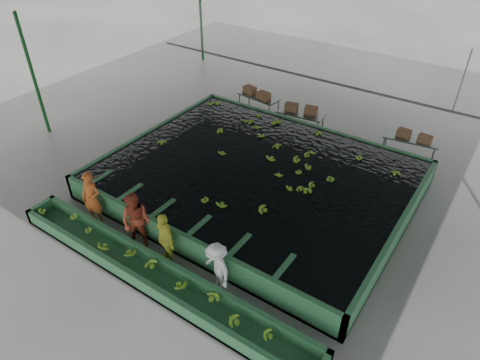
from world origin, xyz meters
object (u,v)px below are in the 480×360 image
Objects in this scene: worker_b at (136,221)px; packing_table_mid at (301,122)px; packing_table_right at (409,148)px; packing_table_left at (259,105)px; box_stack_left at (256,96)px; box_stack_mid at (301,112)px; box_stack_right at (414,139)px; flotation_tank at (256,179)px; worker_a at (92,198)px; worker_d at (217,268)px; worker_c at (165,238)px; sorting_trough at (154,275)px.

worker_b is 0.96× the size of packing_table_mid.
worker_b is 10.68m from packing_table_right.
box_stack_left reaches higher than packing_table_left.
box_stack_mid is 1.08× the size of box_stack_right.
flotation_tank is at bearing -57.35° from box_stack_left.
worker_a is 1.18× the size of worker_d.
packing_table_left is at bearing 128.94° from worker_c.
packing_table_left is 2.39m from box_stack_mid.
worker_a reaches higher than flotation_tank.
box_stack_mid is (-0.78, 9.82, 0.63)m from sorting_trough.
box_stack_left is (-3.20, 10.10, 0.64)m from sorting_trough.
worker_c reaches higher than packing_table_right.
packing_table_left is 0.96× the size of packing_table_right.
worker_a reaches higher than box_stack_mid.
box_stack_left reaches higher than sorting_trough.
packing_table_mid is (2.57, 8.93, -0.47)m from worker_a.
flotation_tank is at bearing 131.92° from worker_d.
packing_table_mid is (-2.25, 8.93, -0.33)m from worker_d.
worker_c is 0.87× the size of packing_table_left.
sorting_trough is 9.87m from box_stack_mid.
packing_table_right is at bearing 98.99° from worker_d.
box_stack_right is (7.13, 9.31, 0.00)m from worker_a.
packing_table_right is at bearing 42.56° from worker_b.
packing_table_mid is (-0.72, 9.73, 0.19)m from sorting_trough.
packing_table_mid is at bearing -174.32° from packing_table_right.
box_stack_mid is at bearing 125.42° from packing_table_mid.
worker_b is 10.67m from box_stack_right.
worker_b is 8.96m from packing_table_mid.
worker_c reaches higher than sorting_trough.
worker_c is 9.76m from box_stack_left.
packing_table_right is at bearing 0.15° from packing_table_left.
worker_a reaches higher than worker_d.
sorting_trough is at bearing -110.22° from packing_table_right.
packing_table_left is at bearing 81.72° from worker_b.
worker_d is 9.21m from packing_table_mid.
flotation_tank is 4.80m from box_stack_mid.
packing_table_right is (6.85, 0.02, 0.02)m from packing_table_left.
sorting_trough is 7.80× the size of box_stack_right.
packing_table_left is at bearing 138.66° from worker_d.
worker_d is at bearing -14.22° from worker_a.
box_stack_mid is at bearing -175.57° from packing_table_right.
sorting_trough is at bearing -85.79° from packing_table_mid.
box_stack_left is at bearing -179.43° from packing_table_right.
worker_a is 0.94× the size of packing_table_left.
worker_b is at bearing -14.22° from worker_a.
worker_a is at bearing -90.53° from box_stack_left.
worker_a is 1.93m from worker_b.
worker_c is at bearing 108.23° from sorting_trough.
box_stack_left is at bearing 122.65° from flotation_tank.
box_stack_right is (6.95, -0.04, 0.48)m from packing_table_left.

